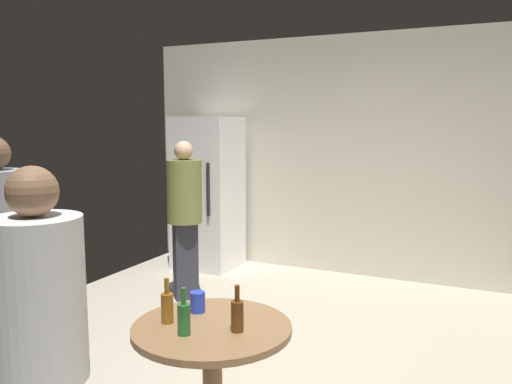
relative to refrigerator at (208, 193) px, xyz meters
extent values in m
cube|color=#B2A893|center=(1.79, -2.20, -0.95)|extent=(5.20, 5.20, 0.10)
cube|color=beige|center=(1.79, 0.43, 0.45)|extent=(5.32, 0.06, 2.70)
cube|color=white|center=(0.00, 0.00, 0.00)|extent=(0.70, 0.65, 1.80)
cube|color=#262628|center=(0.21, -0.34, 0.09)|extent=(0.03, 0.03, 0.60)
cylinder|color=olive|center=(1.90, -3.18, -0.18)|extent=(0.80, 0.80, 0.03)
cylinder|color=#8C5919|center=(1.68, -3.25, -0.09)|extent=(0.06, 0.06, 0.15)
cylinder|color=#8C5919|center=(1.68, -3.25, 0.02)|extent=(0.02, 0.02, 0.08)
cylinder|color=#593314|center=(2.05, -3.19, -0.09)|extent=(0.06, 0.06, 0.15)
cylinder|color=#593314|center=(2.05, -3.19, 0.02)|extent=(0.02, 0.02, 0.08)
cylinder|color=#26662D|center=(1.84, -3.34, -0.09)|extent=(0.06, 0.06, 0.15)
cylinder|color=#26662D|center=(1.84, -3.34, 0.02)|extent=(0.02, 0.02, 0.08)
cylinder|color=blue|center=(1.74, -3.05, -0.11)|extent=(0.08, 0.08, 0.11)
cube|color=#2D2D38|center=(0.40, -1.12, -0.52)|extent=(0.28, 0.28, 0.77)
cylinder|color=olive|center=(0.40, -1.12, 0.17)|extent=(0.48, 0.48, 0.61)
sphere|color=#D8AD8C|center=(0.40, -1.12, 0.57)|extent=(0.18, 0.18, 0.18)
cube|color=#2D2D38|center=(0.55, -3.30, -0.49)|extent=(0.22, 0.26, 0.82)
cylinder|color=white|center=(1.64, -4.00, 0.19)|extent=(0.48, 0.48, 0.62)
sphere|color=#8C6647|center=(1.64, -4.00, 0.59)|extent=(0.19, 0.19, 0.19)
camera|label=1|loc=(3.15, -5.33, 0.84)|focal=36.52mm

